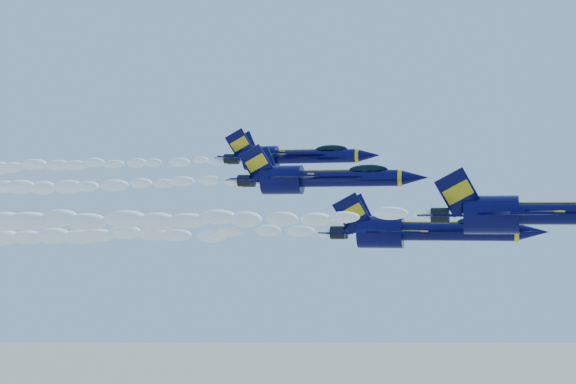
% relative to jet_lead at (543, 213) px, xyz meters
% --- Properties ---
extents(jet_lead, '(16.33, 13.40, 6.07)m').
position_rel_jet_lead_xyz_m(jet_lead, '(0.00, 0.00, 0.00)').
color(jet_lead, '#070635').
extents(smoke_trail_jet_lead, '(48.34, 2.08, 1.87)m').
position_rel_jet_lead_xyz_m(smoke_trail_jet_lead, '(-31.15, 0.00, -0.46)').
color(smoke_trail_jet_lead, white).
extents(jet_second, '(16.23, 13.31, 6.03)m').
position_rel_jet_lead_xyz_m(jet_second, '(-8.33, 7.79, -1.25)').
color(jet_second, '#070635').
extents(smoke_trail_jet_second, '(48.34, 2.07, 1.86)m').
position_rel_jet_lead_xyz_m(smoke_trail_jet_second, '(-39.43, 7.79, -1.71)').
color(smoke_trail_jet_second, white).
extents(jet_third, '(17.05, 13.98, 6.33)m').
position_rel_jet_lead_xyz_m(jet_third, '(-18.15, 15.94, 3.33)').
color(jet_third, '#070635').
extents(smoke_trail_jet_third, '(48.34, 2.17, 1.95)m').
position_rel_jet_lead_xyz_m(smoke_trail_jet_third, '(-49.61, 15.94, 2.87)').
color(smoke_trail_jet_third, white).
extents(jet_fourth, '(15.99, 13.12, 5.94)m').
position_rel_jet_lead_xyz_m(jet_fourth, '(-22.95, 24.75, 6.08)').
color(jet_fourth, '#070635').
extents(smoke_trail_jet_fourth, '(48.34, 2.04, 1.83)m').
position_rel_jet_lead_xyz_m(smoke_trail_jet_fourth, '(-53.96, 24.75, 5.63)').
color(smoke_trail_jet_fourth, white).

